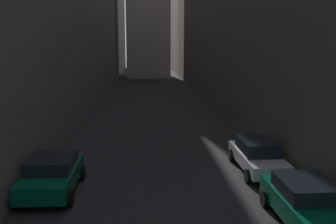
# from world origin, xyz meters

# --- Properties ---
(ground_plane) EXTENTS (264.00, 264.00, 0.00)m
(ground_plane) POSITION_xyz_m (0.00, 48.00, 0.00)
(ground_plane) COLOR #232326
(parked_car_left_third) EXTENTS (2.07, 4.14, 1.44)m
(parked_car_left_third) POSITION_xyz_m (-4.40, 19.59, 0.75)
(parked_car_left_third) COLOR #05472D
(parked_car_left_third) RESTS_ON ground
(parked_car_right_third) EXTENTS (1.98, 4.21, 1.46)m
(parked_car_right_third) POSITION_xyz_m (4.40, 16.33, 0.76)
(parked_car_right_third) COLOR #05472D
(parked_car_right_third) RESTS_ON ground
(parked_car_right_far) EXTENTS (1.90, 4.59, 1.45)m
(parked_car_right_far) POSITION_xyz_m (4.40, 21.72, 0.75)
(parked_car_right_far) COLOR #B7B7BC
(parked_car_right_far) RESTS_ON ground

